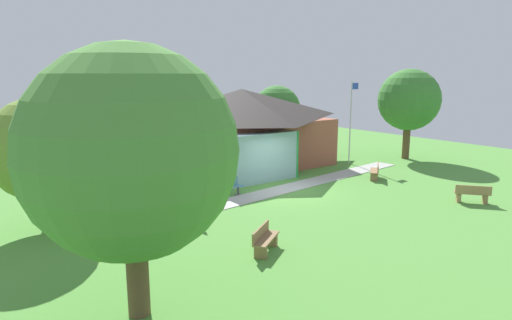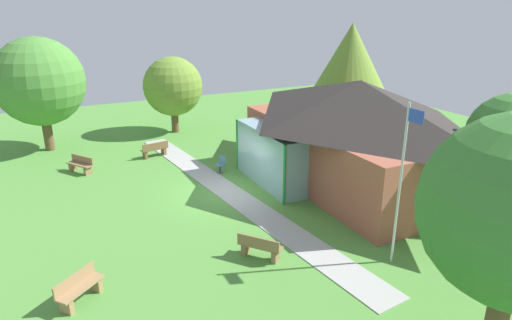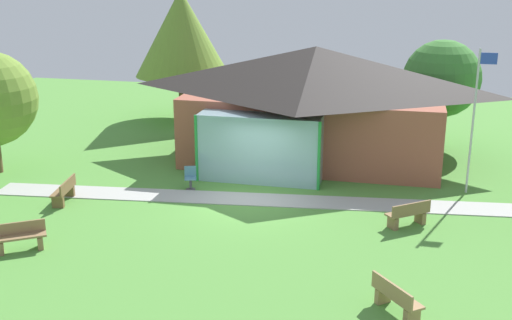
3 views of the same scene
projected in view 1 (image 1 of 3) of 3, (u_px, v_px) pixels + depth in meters
The scene contains 14 objects.
ground_plane at pixel (287, 190), 21.95m from camera, with size 44.00×44.00×0.00m, color #54933D.
pavilion at pixel (242, 127), 26.88m from camera, with size 11.58×7.99×4.84m.
footpath at pixel (285, 189), 22.05m from camera, with size 19.01×1.30×0.03m, color #ADADA8.
flagpole at pixel (351, 118), 27.96m from camera, with size 0.64×0.08×5.33m.
bench_mid_left at pixel (187, 214), 16.88m from camera, with size 0.68×1.55×0.84m.
bench_mid_right at pixel (375, 172), 24.19m from camera, with size 1.45×1.28×0.84m.
bench_front_right at pixel (472, 194), 19.60m from camera, with size 1.29×1.44×0.84m.
bench_front_left at pixel (265, 240), 14.19m from camera, with size 1.49×1.20×0.84m.
patio_chair_west at pixel (237, 186), 21.01m from camera, with size 0.56×0.56×0.86m.
tree_west_hedge at pixel (42, 150), 15.77m from camera, with size 3.79×3.79×4.94m.
tree_lawn_corner at pixel (131, 153), 9.79m from camera, with size 4.90×4.90×6.42m.
tree_east_hedge at pixel (409, 100), 29.41m from camera, with size 4.13×4.13×6.09m.
tree_behind_pavilion_right at pixel (277, 109), 32.54m from camera, with size 3.52×3.52×4.92m.
tree_behind_pavilion_left at pixel (81, 92), 26.45m from camera, with size 5.04×5.04×6.94m.
Camera 1 is at (-13.85, -16.20, 5.68)m, focal length 30.61 mm.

